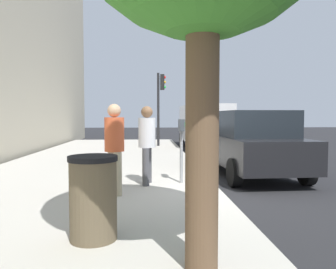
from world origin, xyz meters
The scene contains 9 objects.
ground_plane centered at (0.00, 0.00, 0.00)m, with size 80.00×80.00×0.00m, color #232326.
sidewalk_slab centered at (0.00, 3.00, 0.07)m, with size 28.00×6.00×0.15m, color #B7B2A8.
parking_meter centered at (0.40, 0.72, 1.17)m, with size 0.36×0.12×1.41m.
pedestrian_at_meter centered at (0.29, 1.48, 1.14)m, with size 0.52×0.37×1.69m.
pedestrian_bystander centered at (-0.55, 2.09, 1.15)m, with size 0.49×0.37×1.71m.
parked_sedan_near centered at (2.00, -1.35, 0.89)m, with size 4.46×2.09×1.77m.
parked_van_far centered at (9.82, -1.35, 1.26)m, with size 5.21×2.13×2.18m.
traffic_signal centered at (9.54, 0.87, 2.58)m, with size 0.24×0.44×3.60m.
trash_bin centered at (-2.91, 2.10, 0.66)m, with size 0.59×0.59×1.01m.
Camera 1 is at (-6.85, 1.43, 1.63)m, focal length 35.35 mm.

